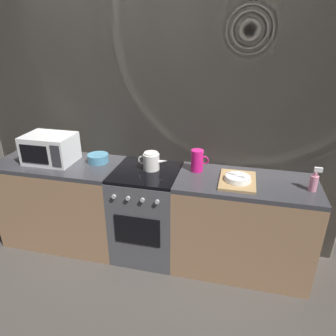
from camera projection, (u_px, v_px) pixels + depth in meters
ground_plane at (149, 250)px, 3.19m from camera, size 8.00×8.00×0.00m
back_wall at (155, 129)px, 2.99m from camera, size 3.60×0.05×2.40m
counter_left at (64, 202)px, 3.20m from camera, size 1.20×0.60×0.90m
stove_unit at (147, 213)px, 3.01m from camera, size 0.60×0.63×0.90m
counter_right at (242, 225)px, 2.82m from camera, size 1.20×0.60×0.90m
microwave at (50, 148)px, 2.98m from camera, size 0.46×0.35×0.27m
kettle at (151, 161)px, 2.83m from camera, size 0.28×0.15×0.17m
mixing_bowl at (98, 158)px, 3.00m from camera, size 0.20×0.20×0.08m
pitcher at (197, 161)px, 2.79m from camera, size 0.16×0.11×0.20m
dish_pile at (238, 180)px, 2.61m from camera, size 0.30×0.40×0.07m
spray_bottle at (314, 182)px, 2.45m from camera, size 0.08×0.06×0.20m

